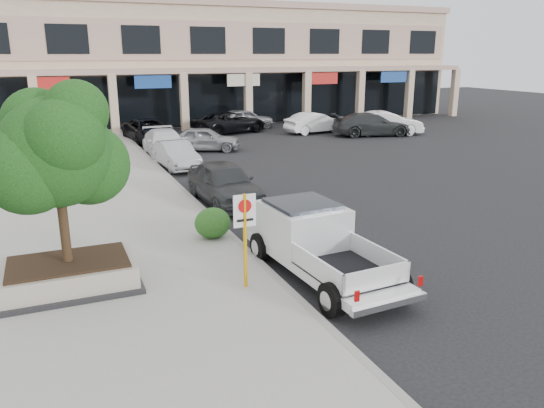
{
  "coord_description": "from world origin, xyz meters",
  "views": [
    {
      "loc": [
        -6.44,
        -11.61,
        5.56
      ],
      "look_at": [
        -0.88,
        1.5,
        1.5
      ],
      "focal_mm": 35.0,
      "sensor_mm": 36.0,
      "label": 1
    }
  ],
  "objects": [
    {
      "name": "ground",
      "position": [
        0.0,
        0.0,
        0.0
      ],
      "size": [
        120.0,
        120.0,
        0.0
      ],
      "primitive_type": "plane",
      "color": "black",
      "rests_on": "ground"
    },
    {
      "name": "sidewalk",
      "position": [
        -5.5,
        6.0,
        0.07
      ],
      "size": [
        8.0,
        52.0,
        0.15
      ],
      "primitive_type": "cube",
      "color": "gray",
      "rests_on": "ground"
    },
    {
      "name": "curb",
      "position": [
        -1.55,
        6.0,
        0.07
      ],
      "size": [
        0.2,
        52.0,
        0.15
      ],
      "primitive_type": "cube",
      "color": "gray",
      "rests_on": "ground"
    },
    {
      "name": "strip_mall",
      "position": [
        8.0,
        33.93,
        4.75
      ],
      "size": [
        40.55,
        12.43,
        9.5
      ],
      "color": "tan",
      "rests_on": "ground"
    },
    {
      "name": "planter",
      "position": [
        -6.33,
        1.04,
        0.48
      ],
      "size": [
        3.2,
        2.2,
        0.68
      ],
      "color": "black",
      "rests_on": "sidewalk"
    },
    {
      "name": "planter_tree",
      "position": [
        -6.19,
        1.2,
        3.41
      ],
      "size": [
        2.9,
        2.55,
        4.0
      ],
      "color": "black",
      "rests_on": "planter"
    },
    {
      "name": "no_parking_sign",
      "position": [
        -2.44,
        -0.56,
        1.63
      ],
      "size": [
        0.55,
        0.09,
        2.3
      ],
      "color": "#DF9D0B",
      "rests_on": "sidewalk"
    },
    {
      "name": "hedge",
      "position": [
        -2.14,
        3.11,
        0.62
      ],
      "size": [
        1.1,
        0.99,
        0.93
      ],
      "primitive_type": "ellipsoid",
      "color": "#144818",
      "rests_on": "sidewalk"
    },
    {
      "name": "pickup_truck",
      "position": [
        -0.35,
        -0.52,
        0.89
      ],
      "size": [
        2.43,
        5.75,
        1.77
      ],
      "primitive_type": null,
      "rotation": [
        0.0,
        0.0,
        0.06
      ],
      "color": "silver",
      "rests_on": "ground"
    },
    {
      "name": "curb_car_a",
      "position": [
        -0.44,
        7.15,
        0.79
      ],
      "size": [
        2.08,
        4.74,
        1.59
      ],
      "primitive_type": "imported",
      "rotation": [
        0.0,
        0.0,
        0.04
      ],
      "color": "#2A2C2E",
      "rests_on": "ground"
    },
    {
      "name": "curb_car_b",
      "position": [
        -0.65,
        14.23,
        0.67
      ],
      "size": [
        1.69,
        4.15,
        1.34
      ],
      "primitive_type": "imported",
      "rotation": [
        0.0,
        0.0,
        0.07
      ],
      "color": "#9EA0A6",
      "rests_on": "ground"
    },
    {
      "name": "curb_car_c",
      "position": [
        -0.48,
        17.64,
        0.72
      ],
      "size": [
        2.15,
        5.04,
        1.45
      ],
      "primitive_type": "imported",
      "rotation": [
        0.0,
        0.0,
        -0.02
      ],
      "color": "white",
      "rests_on": "ground"
    },
    {
      "name": "curb_car_d",
      "position": [
        -0.38,
        23.14,
        0.73
      ],
      "size": [
        2.92,
        5.45,
        1.45
      ],
      "primitive_type": "imported",
      "rotation": [
        0.0,
        0.0,
        0.1
      ],
      "color": "black",
      "rests_on": "ground"
    },
    {
      "name": "lot_car_a",
      "position": [
        2.0,
        18.42,
        0.71
      ],
      "size": [
        4.48,
        3.13,
        1.42
      ],
      "primitive_type": "imported",
      "rotation": [
        0.0,
        0.0,
        1.18
      ],
      "color": "#93959A",
      "rests_on": "ground"
    },
    {
      "name": "lot_car_b",
      "position": [
        11.34,
        22.31,
        0.73
      ],
      "size": [
        4.62,
        2.09,
        1.47
      ],
      "primitive_type": "imported",
      "rotation": [
        0.0,
        0.0,
        1.69
      ],
      "color": "white",
      "rests_on": "ground"
    },
    {
      "name": "lot_car_c",
      "position": [
        14.35,
        19.61,
        0.79
      ],
      "size": [
        5.81,
        3.42,
        1.58
      ],
      "primitive_type": "imported",
      "rotation": [
        0.0,
        0.0,
        1.34
      ],
      "color": "#2A2C2E",
      "rests_on": "ground"
    },
    {
      "name": "lot_car_d",
      "position": [
        5.68,
        24.66,
        0.76
      ],
      "size": [
        5.98,
        4.09,
        1.52
      ],
      "primitive_type": "imported",
      "rotation": [
        0.0,
        0.0,
        1.88
      ],
      "color": "black",
      "rests_on": "ground"
    },
    {
      "name": "lot_car_e",
      "position": [
        7.31,
        26.15,
        0.77
      ],
      "size": [
        4.76,
        2.47,
        1.55
      ],
      "primitive_type": "imported",
      "rotation": [
        0.0,
        0.0,
        1.72
      ],
      "color": "gray",
      "rests_on": "ground"
    },
    {
      "name": "lot_car_f",
      "position": [
        15.58,
        19.63,
        0.82
      ],
      "size": [
        5.24,
        3.17,
        1.63
      ],
      "primitive_type": "imported",
      "rotation": [
        0.0,
        0.0,
        1.26
      ],
      "color": "white",
      "rests_on": "ground"
    }
  ]
}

